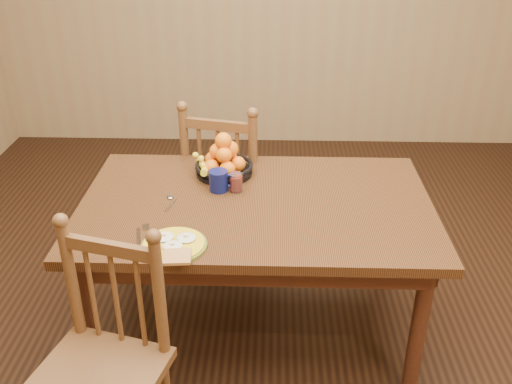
{
  "coord_description": "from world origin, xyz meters",
  "views": [
    {
      "loc": [
        0.07,
        -2.27,
        2.01
      ],
      "look_at": [
        0.0,
        0.0,
        0.8
      ],
      "focal_mm": 40.0,
      "sensor_mm": 36.0,
      "label": 1
    }
  ],
  "objects_px": {
    "chair_near": "(102,366)",
    "coffee_mug": "(220,180)",
    "dining_table": "(256,218)",
    "breakfast_plate": "(174,245)",
    "fruit_bowl": "(223,162)",
    "chair_far": "(228,187)"
  },
  "relations": [
    {
      "from": "dining_table",
      "to": "chair_near",
      "type": "distance_m",
      "value": 0.95
    },
    {
      "from": "dining_table",
      "to": "coffee_mug",
      "type": "relative_size",
      "value": 12.0
    },
    {
      "from": "fruit_bowl",
      "to": "dining_table",
      "type": "bearing_deg",
      "value": -58.64
    },
    {
      "from": "dining_table",
      "to": "chair_near",
      "type": "xyz_separation_m",
      "value": [
        -0.54,
        -0.76,
        -0.19
      ]
    },
    {
      "from": "coffee_mug",
      "to": "fruit_bowl",
      "type": "bearing_deg",
      "value": 89.45
    },
    {
      "from": "coffee_mug",
      "to": "breakfast_plate",
      "type": "bearing_deg",
      "value": -105.64
    },
    {
      "from": "fruit_bowl",
      "to": "breakfast_plate",
      "type": "bearing_deg",
      "value": -101.77
    },
    {
      "from": "chair_near",
      "to": "dining_table",
      "type": "bearing_deg",
      "value": 69.58
    },
    {
      "from": "dining_table",
      "to": "chair_near",
      "type": "relative_size",
      "value": 1.64
    },
    {
      "from": "chair_far",
      "to": "coffee_mug",
      "type": "bearing_deg",
      "value": 103.35
    },
    {
      "from": "chair_near",
      "to": "fruit_bowl",
      "type": "relative_size",
      "value": 3.01
    },
    {
      "from": "breakfast_plate",
      "to": "coffee_mug",
      "type": "xyz_separation_m",
      "value": [
        0.14,
        0.49,
        0.04
      ]
    },
    {
      "from": "coffee_mug",
      "to": "fruit_bowl",
      "type": "height_order",
      "value": "fruit_bowl"
    },
    {
      "from": "chair_near",
      "to": "coffee_mug",
      "type": "height_order",
      "value": "chair_near"
    },
    {
      "from": "dining_table",
      "to": "chair_near",
      "type": "height_order",
      "value": "chair_near"
    },
    {
      "from": "chair_far",
      "to": "coffee_mug",
      "type": "relative_size",
      "value": 7.64
    },
    {
      "from": "coffee_mug",
      "to": "chair_near",
      "type": "bearing_deg",
      "value": -112.89
    },
    {
      "from": "chair_far",
      "to": "fruit_bowl",
      "type": "xyz_separation_m",
      "value": [
        0.01,
        -0.34,
        0.32
      ]
    },
    {
      "from": "chair_near",
      "to": "breakfast_plate",
      "type": "xyz_separation_m",
      "value": [
        0.23,
        0.37,
        0.29
      ]
    },
    {
      "from": "chair_far",
      "to": "breakfast_plate",
      "type": "xyz_separation_m",
      "value": [
        -0.13,
        -1.01,
        0.27
      ]
    },
    {
      "from": "breakfast_plate",
      "to": "chair_far",
      "type": "bearing_deg",
      "value": 82.49
    },
    {
      "from": "chair_far",
      "to": "fruit_bowl",
      "type": "relative_size",
      "value": 3.14
    }
  ]
}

